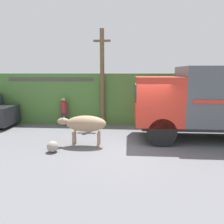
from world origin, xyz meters
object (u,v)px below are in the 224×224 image
object	(u,v)px
brown_cow	(85,124)
cargo_truck	(212,99)
pedestrian_on_hill	(64,110)
utility_pole	(102,77)
roadside_rock	(53,147)

from	to	relation	value
brown_cow	cargo_truck	bearing A→B (deg)	0.29
pedestrian_on_hill	utility_pole	xyz separation A→B (m)	(2.16, 0.14, 1.86)
cargo_truck	brown_cow	size ratio (longest dim) A/B	3.22
cargo_truck	roadside_rock	bearing A→B (deg)	-160.13
utility_pole	roadside_rock	distance (m)	5.17
cargo_truck	pedestrian_on_hill	xyz separation A→B (m)	(-7.17, 2.16, -0.95)
brown_cow	pedestrian_on_hill	xyz separation A→B (m)	(-1.85, 3.36, -0.06)
utility_pole	brown_cow	bearing A→B (deg)	-94.92
cargo_truck	brown_cow	distance (m)	5.52
cargo_truck	utility_pole	world-z (taller)	utility_pole
brown_cow	utility_pole	bearing A→B (deg)	72.60
brown_cow	pedestrian_on_hill	distance (m)	3.84
utility_pole	roadside_rock	bearing A→B (deg)	-107.76
cargo_truck	utility_pole	bearing A→B (deg)	157.73
brown_cow	roadside_rock	xyz separation A→B (m)	(-1.08, -0.81, -0.70)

